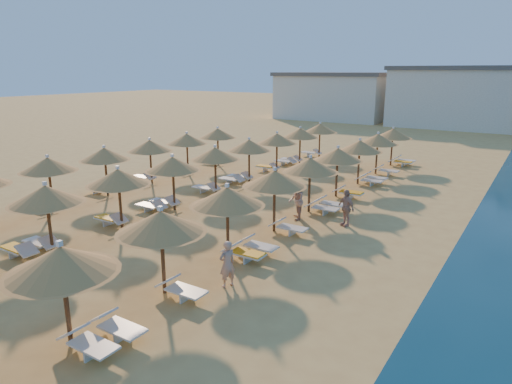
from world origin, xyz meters
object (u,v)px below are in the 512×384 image
Objects in this scene: parasol_row_east at (275,180)px; beachgoer_b at (296,201)px; parasol_row_west at (173,165)px; beachgoer_c at (346,208)px; beachgoer_a at (227,264)px.

beachgoer_b is (0.03, 1.95, -1.40)m from parasol_row_east.
beachgoer_b is at bearing 18.52° from parasol_row_west.
beachgoer_b is at bearing 88.98° from parasol_row_east.
beachgoer_b reaches higher than beachgoer_c.
beachgoer_a is (1.37, -7.30, -0.12)m from beachgoer_b.
parasol_row_east reaches higher than beachgoer_b.
parasol_row_east is at bearing -106.13° from beachgoer_c.
beachgoer_c is (2.29, 0.41, -0.07)m from beachgoer_b.
parasol_row_west is (-5.78, 0.00, 0.00)m from parasol_row_east.
parasol_row_west is at bearing 180.00° from parasol_row_east.
beachgoer_c is at bearing 70.89° from beachgoer_b.
parasol_row_east is 2.40m from beachgoer_b.
parasol_row_east is 1.00× the size of parasol_row_west.
parasol_row_east is 20.27× the size of beachgoer_b.
parasol_row_east and parasol_row_west have the same top height.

